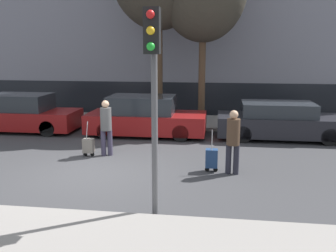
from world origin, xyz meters
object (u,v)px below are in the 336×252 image
(trolley_right, at_px, (212,158))
(parked_car_0, at_px, (23,114))
(pedestrian_right, at_px, (233,138))
(traffic_light, at_px, (153,73))
(pedestrian_left, at_px, (106,124))
(parked_car_1, at_px, (145,117))
(parked_car_2, at_px, (281,122))
(trolley_left, at_px, (88,146))

(trolley_right, bearing_deg, parked_car_0, 151.71)
(pedestrian_right, bearing_deg, traffic_light, -108.12)
(trolley_right, bearing_deg, pedestrian_left, 160.77)
(parked_car_1, height_order, traffic_light, traffic_light)
(parked_car_1, xyz_separation_m, pedestrian_right, (3.12, -4.11, 0.27))
(trolley_right, bearing_deg, parked_car_2, 59.67)
(parked_car_0, distance_m, parked_car_1, 4.92)
(traffic_light, bearing_deg, trolley_left, 124.91)
(parked_car_0, xyz_separation_m, trolley_left, (3.75, -3.08, -0.35))
(pedestrian_right, bearing_deg, trolley_left, 177.32)
(parked_car_1, bearing_deg, trolley_right, -57.18)
(trolley_left, relative_size, trolley_right, 0.94)
(pedestrian_right, distance_m, trolley_right, 0.81)
(pedestrian_right, relative_size, traffic_light, 0.43)
(parked_car_2, height_order, pedestrian_left, pedestrian_left)
(parked_car_2, height_order, trolley_left, parked_car_2)
(pedestrian_left, bearing_deg, traffic_light, -78.72)
(parked_car_1, bearing_deg, trolley_left, -110.97)
(pedestrian_left, distance_m, pedestrian_right, 3.96)
(parked_car_0, distance_m, traffic_light, 9.72)
(pedestrian_left, bearing_deg, trolley_right, -36.30)
(pedestrian_left, relative_size, pedestrian_right, 1.01)
(parked_car_0, height_order, trolley_right, parked_car_0)
(parked_car_0, height_order, parked_car_1, parked_car_1)
(parked_car_1, relative_size, traffic_light, 1.13)
(pedestrian_right, height_order, traffic_light, traffic_light)
(parked_car_2, bearing_deg, parked_car_1, -178.73)
(parked_car_1, bearing_deg, pedestrian_left, -102.53)
(parked_car_0, relative_size, traffic_light, 1.07)
(parked_car_2, bearing_deg, traffic_light, -116.16)
(parked_car_0, bearing_deg, pedestrian_right, -27.27)
(parked_car_2, relative_size, traffic_light, 1.18)
(trolley_left, xyz_separation_m, pedestrian_right, (4.29, -1.07, 0.63))
(traffic_light, bearing_deg, parked_car_0, 132.90)
(traffic_light, bearing_deg, pedestrian_left, 118.35)
(parked_car_0, xyz_separation_m, pedestrian_left, (4.28, -2.91, 0.29))
(parked_car_1, distance_m, trolley_right, 4.77)
(parked_car_0, distance_m, pedestrian_left, 5.18)
(pedestrian_right, xyz_separation_m, trolley_right, (-0.54, 0.11, -0.59))
(trolley_left, distance_m, pedestrian_right, 4.46)
(parked_car_1, distance_m, pedestrian_right, 5.17)
(parked_car_0, height_order, trolley_left, parked_car_0)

